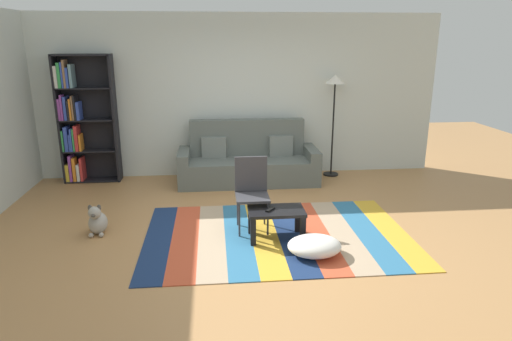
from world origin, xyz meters
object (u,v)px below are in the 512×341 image
Objects in this scene: tv_remote at (270,210)px; folding_chair at (252,187)px; coffee_table at (276,216)px; pouf at (314,246)px; couch at (248,162)px; dog at (97,221)px; bookshelf at (80,121)px; standing_lamp at (335,92)px.

folding_chair is at bearing 154.49° from tv_remote.
coffee_table is 0.62m from pouf.
coffee_table is at bearing 51.96° from tv_remote.
couch reaches higher than tv_remote.
couch is at bearing 44.13° from dog.
folding_chair is (-0.61, 0.81, 0.42)m from pouf.
couch is 2.51× the size of folding_chair.
couch is at bearing 113.59° from folding_chair.
coffee_table is at bearing 126.93° from pouf.
bookshelf is 4.50m from pouf.
standing_lamp reaches higher than dog.
standing_lamp is at bearing 62.27° from coffee_table.
bookshelf reaches higher than coffee_table.
couch is 1.84m from standing_lamp.
coffee_table is at bearing -42.09° from bookshelf.
tv_remote is 0.17× the size of folding_chair.
standing_lamp is (1.32, 2.50, 1.14)m from coffee_table.
folding_chair is at bearing -0.34° from dog.
bookshelf is 1.20× the size of standing_lamp.
folding_chair is (1.87, -0.01, 0.37)m from dog.
pouf is at bearing -43.55° from bookshelf.
dog is at bearing -153.48° from folding_chair.
tv_remote is at bearing -36.13° from folding_chair.
bookshelf is 2.29× the size of folding_chair.
pouf is 3.92× the size of tv_remote.
bookshelf reaches higher than pouf.
dog is at bearing -152.75° from tv_remote.
tv_remote is 0.43m from folding_chair.
couch reaches higher than dog.
dog is at bearing -72.32° from bookshelf.
dog is at bearing 161.68° from pouf.
standing_lamp is 2.82m from folding_chair.
couch is 1.10× the size of bookshelf.
tv_remote is (2.76, -2.58, -0.63)m from bookshelf.
coffee_table is 3.05m from standing_lamp.
bookshelf is at bearing 174.40° from tv_remote.
bookshelf is (-2.69, 0.29, 0.67)m from couch.
standing_lamp is (3.45, 2.15, 1.27)m from dog.
dog is 0.23× the size of standing_lamp.
pouf is at bearing -53.07° from coffee_table.
dog reaches higher than tv_remote.
pouf is 0.68m from tv_remote.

